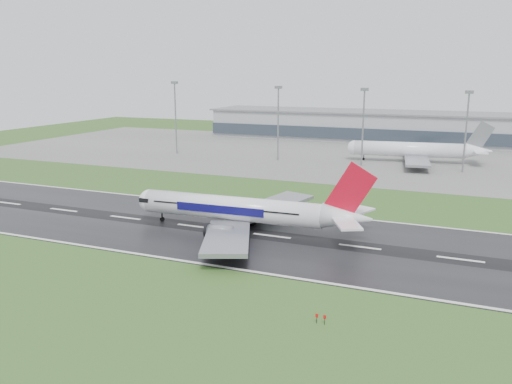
% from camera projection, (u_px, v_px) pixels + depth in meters
% --- Properties ---
extents(ground, '(520.00, 520.00, 0.00)m').
position_uv_depth(ground, '(360.00, 247.00, 111.19)').
color(ground, '#2C521E').
rests_on(ground, ground).
extents(runway, '(400.00, 45.00, 0.10)m').
position_uv_depth(runway, '(360.00, 247.00, 111.18)').
color(runway, black).
rests_on(runway, ground).
extents(apron, '(400.00, 130.00, 0.08)m').
position_uv_depth(apron, '(420.00, 159.00, 223.76)').
color(apron, slate).
rests_on(apron, ground).
extents(terminal, '(240.00, 36.00, 15.00)m').
position_uv_depth(terminal, '(432.00, 129.00, 276.15)').
color(terminal, '#8F939A').
rests_on(terminal, ground).
extents(main_airliner, '(59.57, 56.95, 16.94)m').
position_uv_depth(main_airliner, '(247.00, 195.00, 120.86)').
color(main_airliner, white).
rests_on(main_airliner, runway).
extents(parked_airliner, '(64.94, 61.53, 17.01)m').
position_uv_depth(parked_airliner, '(415.00, 142.00, 214.60)').
color(parked_airliner, white).
rests_on(parked_airliner, apron).
extents(floodmast_0, '(0.64, 0.64, 31.33)m').
position_uv_depth(floodmast_0, '(176.00, 119.00, 236.91)').
color(floodmast_0, gray).
rests_on(floodmast_0, ground).
extents(floodmast_1, '(0.64, 0.64, 29.78)m').
position_uv_depth(floodmast_1, '(278.00, 125.00, 218.63)').
color(floodmast_1, gray).
rests_on(floodmast_1, ground).
extents(floodmast_2, '(0.64, 0.64, 29.36)m').
position_uv_depth(floodmast_2, '(363.00, 129.00, 205.43)').
color(floodmast_2, gray).
rests_on(floodmast_2, ground).
extents(floodmast_3, '(0.64, 0.64, 28.81)m').
position_uv_depth(floodmast_3, '(466.00, 134.00, 191.44)').
color(floodmast_3, gray).
rests_on(floodmast_3, ground).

